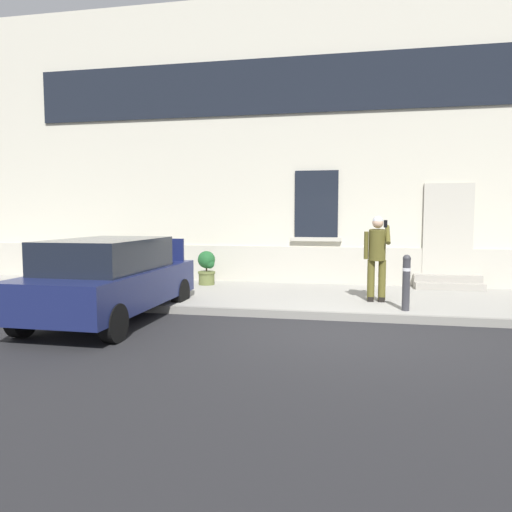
{
  "coord_description": "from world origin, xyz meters",
  "views": [
    {
      "loc": [
        0.14,
        -7.84,
        1.94
      ],
      "look_at": [
        -1.73,
        1.6,
        1.1
      ],
      "focal_mm": 33.7,
      "sensor_mm": 36.0,
      "label": 1
    }
  ],
  "objects_px": {
    "hatchback_car_navy": "(111,278)",
    "bollard_near_person": "(406,281)",
    "person_on_phone": "(377,253)",
    "planter_terracotta": "(128,264)",
    "planter_olive": "(207,267)"
  },
  "relations": [
    {
      "from": "hatchback_car_navy",
      "to": "person_on_phone",
      "type": "distance_m",
      "value": 5.23
    },
    {
      "from": "person_on_phone",
      "to": "planter_terracotta",
      "type": "bearing_deg",
      "value": 160.64
    },
    {
      "from": "bollard_near_person",
      "to": "planter_terracotta",
      "type": "bearing_deg",
      "value": 158.85
    },
    {
      "from": "bollard_near_person",
      "to": "planter_olive",
      "type": "height_order",
      "value": "bollard_near_person"
    },
    {
      "from": "hatchback_car_navy",
      "to": "bollard_near_person",
      "type": "distance_m",
      "value": 5.43
    },
    {
      "from": "bollard_near_person",
      "to": "person_on_phone",
      "type": "distance_m",
      "value": 1.06
    },
    {
      "from": "planter_terracotta",
      "to": "planter_olive",
      "type": "height_order",
      "value": "same"
    },
    {
      "from": "planter_terracotta",
      "to": "planter_olive",
      "type": "distance_m",
      "value": 2.26
    },
    {
      "from": "planter_olive",
      "to": "person_on_phone",
      "type": "bearing_deg",
      "value": -21.6
    },
    {
      "from": "hatchback_car_navy",
      "to": "planter_terracotta",
      "type": "distance_m",
      "value": 4.2
    },
    {
      "from": "hatchback_car_navy",
      "to": "planter_olive",
      "type": "bearing_deg",
      "value": 79.52
    },
    {
      "from": "bollard_near_person",
      "to": "planter_olive",
      "type": "bearing_deg",
      "value": 151.92
    },
    {
      "from": "hatchback_car_navy",
      "to": "planter_olive",
      "type": "distance_m",
      "value": 3.76
    },
    {
      "from": "hatchback_car_navy",
      "to": "bollard_near_person",
      "type": "bearing_deg",
      "value": 13.14
    },
    {
      "from": "hatchback_car_navy",
      "to": "bollard_near_person",
      "type": "height_order",
      "value": "hatchback_car_navy"
    }
  ]
}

